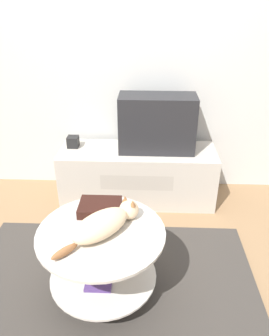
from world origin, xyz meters
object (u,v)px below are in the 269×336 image
Objects in this scene: dvd_box at (100,207)px; cat at (105,223)px; tv at (157,124)px; speaker at (73,142)px.

cat is (0.05, -0.20, 0.03)m from dvd_box.
dvd_box is (-0.37, -0.95, -0.20)m from tv.
cat reaches higher than dvd_box.
tv is at bearing 68.94° from dvd_box.
dvd_box is 0.21m from cat.
cat is at bearing -69.99° from speaker.
speaker is 0.21× the size of cat.
tv is 1.35× the size of cat.
tv is 1.04m from dvd_box.
speaker is at bearing 177.79° from tv.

